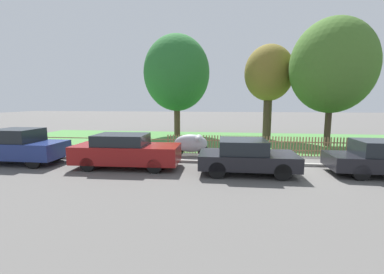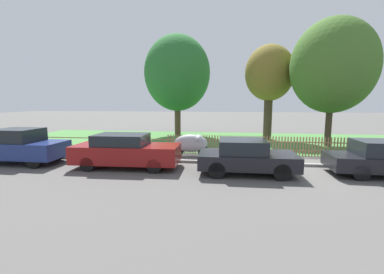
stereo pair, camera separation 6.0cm
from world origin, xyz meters
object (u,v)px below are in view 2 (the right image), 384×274
(tree_nearest_kerb, at_px, (177,73))
(tree_behind_motorcycle, at_px, (269,74))
(tree_mid_park, at_px, (333,66))
(covered_motorcycle, at_px, (192,143))
(parked_car_black_saloon, at_px, (126,151))
(parked_car_silver_hatchback, at_px, (22,146))
(parked_car_navy_estate, at_px, (246,156))

(tree_nearest_kerb, relative_size, tree_behind_motorcycle, 1.18)
(tree_behind_motorcycle, relative_size, tree_mid_park, 0.88)
(tree_behind_motorcycle, bearing_deg, tree_mid_park, -36.77)
(covered_motorcycle, bearing_deg, parked_car_black_saloon, -133.59)
(covered_motorcycle, bearing_deg, tree_behind_motorcycle, 52.83)
(covered_motorcycle, height_order, tree_nearest_kerb, tree_nearest_kerb)
(covered_motorcycle, height_order, tree_mid_park, tree_mid_park)
(tree_nearest_kerb, distance_m, tree_mid_park, 10.99)
(parked_car_silver_hatchback, xyz_separation_m, tree_nearest_kerb, (5.23, 10.41, 4.26))
(covered_motorcycle, xyz_separation_m, tree_mid_park, (8.11, 4.12, 4.27))
(parked_car_black_saloon, xyz_separation_m, tree_nearest_kerb, (0.22, 10.53, 4.32))
(parked_car_silver_hatchback, height_order, parked_car_navy_estate, parked_car_silver_hatchback)
(tree_mid_park, bearing_deg, parked_car_silver_hatchback, -156.69)
(parked_car_silver_hatchback, height_order, parked_car_black_saloon, parked_car_silver_hatchback)
(parked_car_navy_estate, relative_size, tree_nearest_kerb, 0.46)
(parked_car_navy_estate, distance_m, tree_behind_motorcycle, 10.64)
(parked_car_navy_estate, xyz_separation_m, tree_behind_motorcycle, (2.25, 9.56, 4.09))
(tree_behind_motorcycle, bearing_deg, parked_car_silver_hatchback, -143.05)
(tree_mid_park, bearing_deg, covered_motorcycle, -153.08)
(tree_nearest_kerb, height_order, tree_behind_motorcycle, tree_nearest_kerb)
(parked_car_navy_estate, distance_m, covered_motorcycle, 3.88)
(parked_car_black_saloon, relative_size, parked_car_navy_estate, 1.19)
(tree_behind_motorcycle, bearing_deg, tree_nearest_kerb, 170.26)
(parked_car_silver_hatchback, relative_size, tree_nearest_kerb, 0.46)
(parked_car_silver_hatchback, xyz_separation_m, parked_car_black_saloon, (5.01, -0.12, -0.07))
(covered_motorcycle, relative_size, tree_nearest_kerb, 0.23)
(parked_car_silver_hatchback, bearing_deg, tree_nearest_kerb, 63.17)
(covered_motorcycle, bearing_deg, parked_car_navy_estate, -50.69)
(tree_mid_park, bearing_deg, tree_behind_motorcycle, 143.23)
(parked_car_silver_hatchback, distance_m, parked_car_black_saloon, 5.01)
(parked_car_silver_hatchback, relative_size, tree_behind_motorcycle, 0.54)
(parked_car_black_saloon, height_order, parked_car_navy_estate, parked_car_black_saloon)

